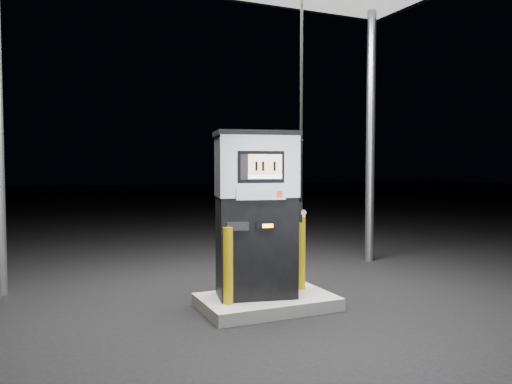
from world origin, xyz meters
name	(u,v)px	position (x,y,z in m)	size (l,w,h in m)	color
ground	(267,308)	(0.00, 0.00, 0.00)	(80.00, 80.00, 0.00)	black
pump_island	(267,302)	(0.00, 0.00, 0.07)	(1.60, 1.00, 0.15)	#60605C
fuel_dispenser	(256,212)	(-0.12, 0.05, 1.17)	(1.15, 0.78, 4.13)	black
bollard_left	(228,265)	(-0.55, -0.13, 0.59)	(0.12, 0.12, 0.88)	#C39D0A
bollard_right	(301,252)	(0.55, 0.15, 0.62)	(0.13, 0.13, 0.94)	#C39D0A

